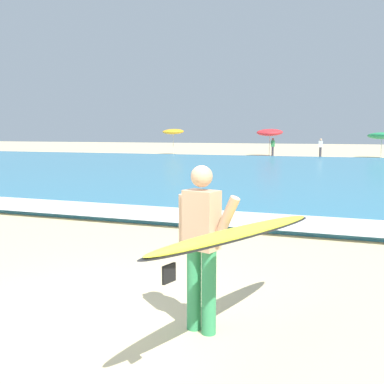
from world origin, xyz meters
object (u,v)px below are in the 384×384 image
Objects in this scene: beachgoer_near_row_mid at (321,147)px; beach_umbrella_2 at (382,136)px; beachgoer_near_row_left at (273,147)px; beach_umbrella_1 at (270,132)px; surfer_with_board at (222,238)px; beach_umbrella_0 at (173,132)px.

beach_umbrella_2 is at bearing 7.25° from beachgoer_near_row_mid.
beachgoer_near_row_left is at bearing 174.39° from beachgoer_near_row_mid.
beachgoer_near_row_mid is at bearing -5.61° from beachgoer_near_row_left.
beach_umbrella_1 reaches higher than beachgoer_near_row_mid.
beach_umbrella_1 is 1.09× the size of beach_umbrella_2.
surfer_with_board is 35.14m from beachgoer_near_row_left.
beach_umbrella_0 is at bearing -178.38° from beach_umbrella_2.
beachgoer_near_row_left is (-8.77, -0.20, -0.96)m from beach_umbrella_2.
surfer_with_board is 35.51m from beach_umbrella_1.
beach_umbrella_0 is at bearing 179.62° from beachgoer_near_row_mid.
beachgoer_near_row_mid is at bearing -172.75° from beach_umbrella_2.
beach_umbrella_0 is at bearing 112.91° from surfer_with_board.
beachgoer_near_row_left is at bearing 1.91° from beach_umbrella_0.
beach_umbrella_1 is 1.32m from beachgoer_near_row_left.
surfer_with_board is at bearing -95.72° from beach_umbrella_2.
beach_umbrella_1 is at bearing 99.11° from surfer_with_board.
beach_umbrella_0 is at bearing -176.06° from beach_umbrella_1.
beach_umbrella_1 is 4.63m from beachgoer_near_row_mid.
surfer_with_board is 1.82× the size of beachgoer_near_row_left.
beach_umbrella_0 is 8.95m from beach_umbrella_1.
beach_umbrella_0 is 18.06m from beach_umbrella_2.
beach_umbrella_1 is 1.57× the size of beachgoer_near_row_mid.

